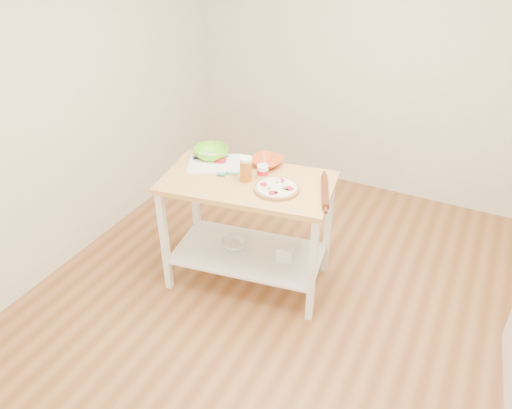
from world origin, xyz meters
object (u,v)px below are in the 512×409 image
object	(u,v)px
cutting_board	(215,163)
shelf_glass_bowl	(234,244)
knife	(206,158)
green_bowl	(212,153)
prep_island	(248,210)
spatula	(227,173)
rolling_pin	(325,192)
yogurt_tub	(263,172)
pizza	(277,188)
shelf_bin	(285,252)
beer_pint	(246,169)
orange_bowl	(267,162)

from	to	relation	value
cutting_board	shelf_glass_bowl	distance (m)	0.66
knife	green_bowl	bearing A→B (deg)	36.92
prep_island	knife	bearing A→B (deg)	161.82
spatula	rolling_pin	size ratio (longest dim) A/B	0.36
knife	yogurt_tub	xyz separation A→B (m)	(0.51, -0.06, 0.03)
cutting_board	shelf_glass_bowl	xyz separation A→B (m)	(0.20, -0.10, -0.62)
pizza	shelf_bin	distance (m)	0.61
shelf_glass_bowl	shelf_bin	bearing A→B (deg)	7.44
pizza	knife	xyz separation A→B (m)	(-0.67, 0.17, 0.00)
shelf_bin	cutting_board	bearing A→B (deg)	175.50
pizza	prep_island	bearing A→B (deg)	172.40
beer_pint	shelf_bin	world-z (taller)	beer_pint
cutting_board	beer_pint	distance (m)	0.35
cutting_board	rolling_pin	size ratio (longest dim) A/B	1.21
green_bowl	shelf_bin	world-z (taller)	green_bowl
prep_island	cutting_board	world-z (taller)	cutting_board
pizza	knife	world-z (taller)	pizza
beer_pint	shelf_bin	bearing A→B (deg)	12.81
knife	green_bowl	distance (m)	0.06
cutting_board	knife	xyz separation A→B (m)	(-0.10, 0.03, 0.01)
yogurt_tub	shelf_bin	bearing A→B (deg)	-5.11
pizza	rolling_pin	world-z (taller)	same
pizza	beer_pint	size ratio (longest dim) A/B	1.76
cutting_board	yogurt_tub	xyz separation A→B (m)	(0.41, -0.03, 0.04)
prep_island	yogurt_tub	size ratio (longest dim) A/B	7.35
spatula	pizza	bearing A→B (deg)	-19.45
pizza	orange_bowl	world-z (taller)	orange_bowl
green_bowl	shelf_bin	distance (m)	0.94
rolling_pin	yogurt_tub	bearing A→B (deg)	177.56
rolling_pin	shelf_glass_bowl	xyz separation A→B (m)	(-0.68, -0.05, -0.63)
shelf_glass_bowl	orange_bowl	bearing A→B (deg)	59.84
cutting_board	green_bowl	distance (m)	0.11
yogurt_tub	rolling_pin	size ratio (longest dim) A/B	0.43
prep_island	yogurt_tub	xyz separation A→B (m)	(0.08, 0.08, 0.30)
beer_pint	pizza	bearing A→B (deg)	-5.84
knife	beer_pint	distance (m)	0.45
cutting_board	spatula	size ratio (longest dim) A/B	3.41
cutting_board	knife	bearing A→B (deg)	136.15
spatula	shelf_glass_bowl	world-z (taller)	spatula
yogurt_tub	knife	bearing A→B (deg)	173.16
knife	rolling_pin	world-z (taller)	rolling_pin
orange_bowl	shelf_bin	world-z (taller)	orange_bowl
yogurt_tub	shelf_glass_bowl	distance (m)	0.69
prep_island	knife	xyz separation A→B (m)	(-0.43, 0.14, 0.27)
spatula	green_bowl	bearing A→B (deg)	125.67
pizza	yogurt_tub	distance (m)	0.20
spatula	shelf_bin	world-z (taller)	spatula
beer_pint	rolling_pin	distance (m)	0.57
spatula	shelf_glass_bowl	xyz separation A→B (m)	(0.04, 0.01, -0.63)
spatula	rolling_pin	distance (m)	0.72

